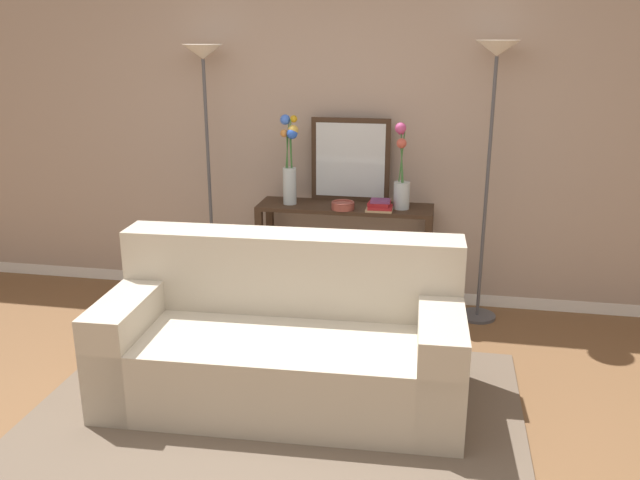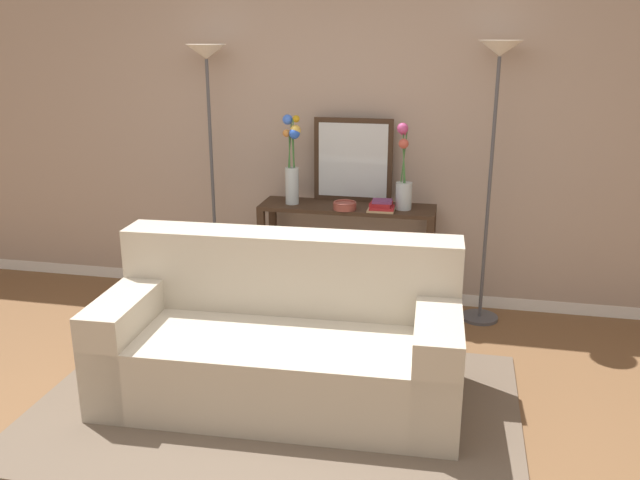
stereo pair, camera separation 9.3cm
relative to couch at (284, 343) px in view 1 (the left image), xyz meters
name	(u,v)px [view 1 (the left image)]	position (x,y,z in m)	size (l,w,h in m)	color
ground_plane	(257,469)	(0.03, -0.68, -0.33)	(16.00, 16.00, 0.02)	brown
back_wall	(336,127)	(0.03, 1.58, 0.99)	(12.00, 0.15, 2.60)	white
area_rug	(279,407)	(0.00, -0.16, -0.31)	(2.61, 1.72, 0.01)	brown
couch	(284,343)	(0.00, 0.00, 0.00)	(1.97, 0.94, 0.88)	#BCB29E
console_table	(345,239)	(0.14, 1.27, 0.23)	(1.24, 0.35, 0.79)	#382619
floor_lamp_left	(205,104)	(-0.87, 1.29, 1.17)	(0.28, 0.28, 1.88)	#4C4C51
floor_lamp_right	(493,106)	(1.11, 1.29, 1.19)	(0.28, 0.28, 1.92)	#4C4C51
wall_mirror	(350,160)	(0.16, 1.42, 0.77)	(0.57, 0.02, 0.60)	#382619
vase_tall_flowers	(290,164)	(-0.25, 1.25, 0.77)	(0.13, 0.11, 0.63)	silver
vase_short_flowers	(401,178)	(0.53, 1.26, 0.69)	(0.12, 0.13, 0.60)	silver
fruit_bowl	(343,205)	(0.14, 1.17, 0.50)	(0.16, 0.16, 0.05)	brown
book_stack	(380,206)	(0.40, 1.18, 0.51)	(0.18, 0.16, 0.08)	tan
book_row_under_console	(298,298)	(-0.20, 1.27, -0.26)	(0.33, 0.18, 0.11)	silver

